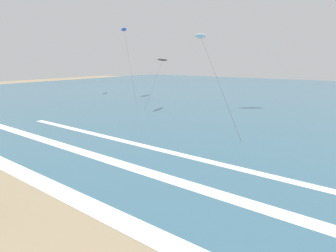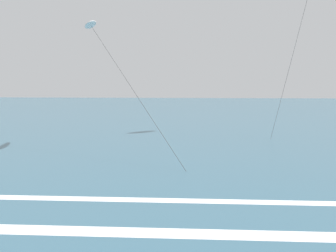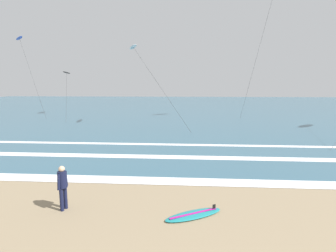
% 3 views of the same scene
% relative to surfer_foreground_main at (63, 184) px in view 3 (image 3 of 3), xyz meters
% --- Properties ---
extents(ocean_surface, '(140.00, 90.00, 0.01)m').
position_rel_surfer_foreground_main_xyz_m(ocean_surface, '(4.24, 47.63, -0.95)').
color(ocean_surface, '#386075').
rests_on(ocean_surface, ground).
extents(wave_foam_shoreline, '(36.56, 0.98, 0.01)m').
position_rel_surfer_foreground_main_xyz_m(wave_foam_shoreline, '(2.98, 3.03, -0.94)').
color(wave_foam_shoreline, white).
rests_on(wave_foam_shoreline, ocean_surface).
extents(wave_foam_mid_break, '(59.89, 0.84, 0.01)m').
position_rel_surfer_foreground_main_xyz_m(wave_foam_mid_break, '(2.63, 7.13, -0.94)').
color(wave_foam_mid_break, white).
rests_on(wave_foam_mid_break, ocean_surface).
extents(wave_foam_outer_break, '(36.10, 0.61, 0.01)m').
position_rel_surfer_foreground_main_xyz_m(wave_foam_outer_break, '(3.07, 10.57, -0.94)').
color(wave_foam_outer_break, white).
rests_on(wave_foam_outer_break, ocean_surface).
extents(surfer_foreground_main, '(0.32, 0.51, 1.60)m').
position_rel_surfer_foreground_main_xyz_m(surfer_foreground_main, '(0.00, 0.00, 0.00)').
color(surfer_foreground_main, '#141938').
rests_on(surfer_foreground_main, ground).
extents(surfboard_right_spare, '(2.13, 1.53, 0.25)m').
position_rel_surfer_foreground_main_xyz_m(surfboard_right_spare, '(4.57, -0.15, -0.91)').
color(surfboard_right_spare, teal).
rests_on(surfboard_right_spare, ground).
extents(kite_white_high_left, '(6.92, 5.84, 8.55)m').
position_rel_surfer_foreground_main_xyz_m(kite_white_high_left, '(-1.35, 19.80, 7.33)').
color(kite_white_high_left, white).
rests_on(kite_white_high_left, ground).
extents(kite_black_high_right, '(4.11, 10.02, 6.42)m').
position_rel_surfer_foreground_main_xyz_m(kite_black_high_right, '(-13.35, 29.86, 5.21)').
color(kite_black_high_right, black).
rests_on(kite_black_high_right, ground).
extents(kite_blue_mid_center, '(5.63, 3.94, 10.80)m').
position_rel_surfer_foreground_main_xyz_m(kite_blue_mid_center, '(-18.11, 26.64, 9.57)').
color(kite_blue_mid_center, blue).
rests_on(kite_blue_mid_center, ground).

